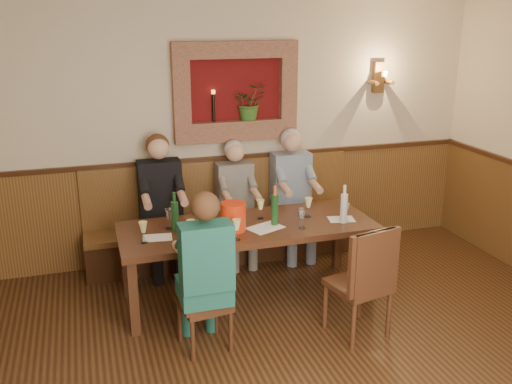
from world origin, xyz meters
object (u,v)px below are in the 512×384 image
person_bench_left (163,217)px  chair_near_left (205,320)px  spittoon_bucket (233,217)px  bench (224,232)px  water_bottle (344,207)px  person_bench_right (293,205)px  person_chair_front (205,286)px  dining_table (247,232)px  chair_near_right (359,303)px  wine_bottle_green_a (275,209)px  wine_bottle_green_b (175,216)px  person_bench_mid (237,214)px

person_bench_left → chair_near_left: bearing=-86.4°
spittoon_bucket → bench: bearing=81.2°
bench → water_bottle: size_ratio=8.13×
person_bench_right → water_bottle: bearing=-83.8°
person_bench_left → person_chair_front: person_bench_left is taller
dining_table → chair_near_right: (0.71, -0.93, -0.38)m
spittoon_bucket → water_bottle: bearing=-6.1°
spittoon_bucket → dining_table: bearing=29.5°
wine_bottle_green_a → wine_bottle_green_b: 0.93m
dining_table → wine_bottle_green_a: 0.34m
dining_table → spittoon_bucket: (-0.16, -0.09, 0.21)m
chair_near_right → person_bench_mid: bearing=95.8°
dining_table → wine_bottle_green_b: (-0.67, 0.04, 0.23)m
person_chair_front → wine_bottle_green_b: 0.89m
bench → spittoon_bucket: (-0.16, -1.03, 0.55)m
dining_table → person_bench_right: person_bench_right is taller
person_chair_front → wine_bottle_green_b: bearing=96.2°
bench → water_bottle: water_bottle is taller
chair_near_right → wine_bottle_green_b: bearing=132.4°
bench → person_bench_right: 0.83m
chair_near_right → person_bench_right: (0.07, 1.77, 0.31)m
dining_table → person_bench_mid: bearing=81.5°
person_bench_right → bench: bearing=172.2°
dining_table → person_bench_left: person_bench_left is taller
bench → person_bench_left: size_ratio=2.03×
person_chair_front → water_bottle: (1.48, 0.58, 0.32)m
person_bench_mid → person_bench_right: bearing=-0.2°
person_chair_front → water_bottle: 1.62m
wine_bottle_green_a → wine_bottle_green_b: wine_bottle_green_a is taller
person_bench_mid → water_bottle: (0.77, -1.04, 0.34)m
person_bench_left → person_bench_right: bearing=0.0°
chair_near_left → person_chair_front: (-0.00, -0.03, 0.32)m
spittoon_bucket → water_bottle: 1.06m
person_bench_left → spittoon_bucket: size_ratio=5.64×
water_bottle → bench: bearing=127.9°
person_bench_mid → wine_bottle_green_a: size_ratio=3.57×
chair_near_left → person_bench_mid: (0.71, 1.59, 0.31)m
person_bench_right → person_chair_front: size_ratio=1.04×
chair_near_left → person_bench_left: bearing=85.4°
person_bench_left → water_bottle: 1.91m
chair_near_right → person_bench_left: 2.27m
person_chair_front → water_bottle: person_chair_front is taller
wine_bottle_green_a → water_bottle: 0.66m
water_bottle → chair_near_right: bearing=-103.9°
chair_near_right → wine_bottle_green_a: size_ratio=2.65×
dining_table → person_bench_left: size_ratio=1.62×
bench → spittoon_bucket: bench is taller
chair_near_left → chair_near_right: bearing=-16.3°
bench → person_bench_mid: person_bench_mid is taller
chair_near_right → spittoon_bucket: (-0.87, 0.84, 0.59)m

